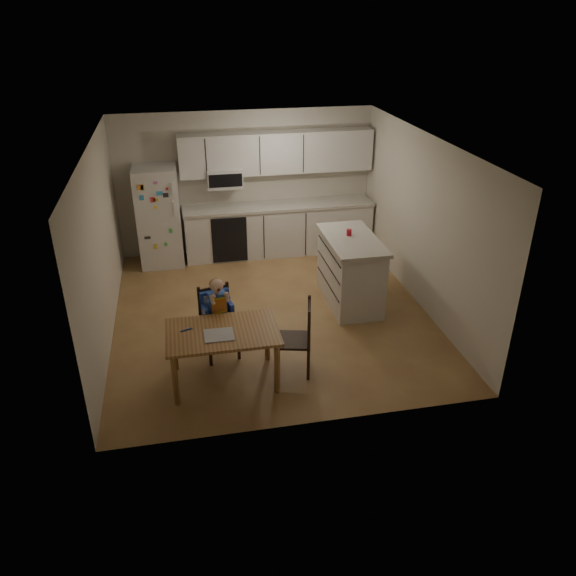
{
  "coord_description": "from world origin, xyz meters",
  "views": [
    {
      "loc": [
        -1.18,
        -7.14,
        4.09
      ],
      "look_at": [
        0.07,
        -0.94,
        0.87
      ],
      "focal_mm": 35.0,
      "sensor_mm": 36.0,
      "label": 1
    }
  ],
  "objects_px": {
    "kitchen_island": "(350,270)",
    "dining_table": "(223,338)",
    "refrigerator": "(159,217)",
    "chair_booster": "(217,308)",
    "red_cup": "(349,232)",
    "chair_side": "(301,333)"
  },
  "relations": [
    {
      "from": "refrigerator",
      "to": "red_cup",
      "type": "bearing_deg",
      "value": -34.96
    },
    {
      "from": "red_cup",
      "to": "dining_table",
      "type": "height_order",
      "value": "red_cup"
    },
    {
      "from": "refrigerator",
      "to": "chair_booster",
      "type": "distance_m",
      "value": 3.16
    },
    {
      "from": "refrigerator",
      "to": "chair_booster",
      "type": "bearing_deg",
      "value": -76.97
    },
    {
      "from": "refrigerator",
      "to": "chair_side",
      "type": "height_order",
      "value": "refrigerator"
    },
    {
      "from": "red_cup",
      "to": "chair_booster",
      "type": "xyz_separation_m",
      "value": [
        -2.05,
        -1.14,
        -0.43
      ]
    },
    {
      "from": "kitchen_island",
      "to": "refrigerator",
      "type": "bearing_deg",
      "value": 143.69
    },
    {
      "from": "dining_table",
      "to": "red_cup",
      "type": "bearing_deg",
      "value": 40.66
    },
    {
      "from": "chair_booster",
      "to": "kitchen_island",
      "type": "bearing_deg",
      "value": 14.62
    },
    {
      "from": "chair_booster",
      "to": "chair_side",
      "type": "distance_m",
      "value": 1.13
    },
    {
      "from": "kitchen_island",
      "to": "dining_table",
      "type": "relative_size",
      "value": 1.08
    },
    {
      "from": "red_cup",
      "to": "refrigerator",
      "type": "bearing_deg",
      "value": 145.04
    },
    {
      "from": "dining_table",
      "to": "kitchen_island",
      "type": "bearing_deg",
      "value": 38.63
    },
    {
      "from": "kitchen_island",
      "to": "dining_table",
      "type": "height_order",
      "value": "kitchen_island"
    },
    {
      "from": "chair_side",
      "to": "dining_table",
      "type": "bearing_deg",
      "value": -74.72
    },
    {
      "from": "kitchen_island",
      "to": "chair_booster",
      "type": "relative_size",
      "value": 1.28
    },
    {
      "from": "red_cup",
      "to": "dining_table",
      "type": "bearing_deg",
      "value": -139.34
    },
    {
      "from": "dining_table",
      "to": "chair_booster",
      "type": "distance_m",
      "value": 0.62
    },
    {
      "from": "refrigerator",
      "to": "kitchen_island",
      "type": "height_order",
      "value": "refrigerator"
    },
    {
      "from": "dining_table",
      "to": "chair_side",
      "type": "xyz_separation_m",
      "value": [
        0.94,
        0.03,
        -0.07
      ]
    },
    {
      "from": "refrigerator",
      "to": "red_cup",
      "type": "height_order",
      "value": "refrigerator"
    },
    {
      "from": "dining_table",
      "to": "chair_booster",
      "type": "height_order",
      "value": "chair_booster"
    }
  ]
}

